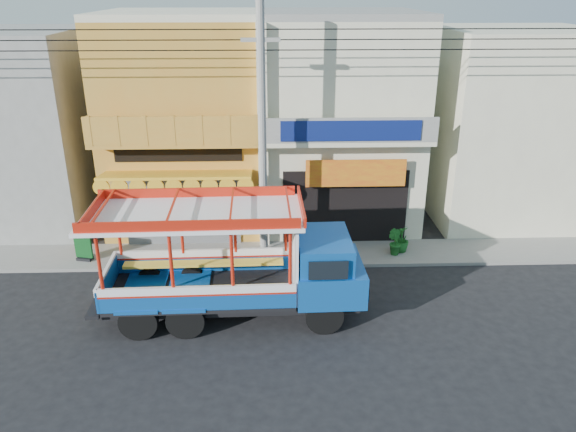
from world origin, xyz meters
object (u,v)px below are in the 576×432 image
at_px(green_sign, 84,249).
at_px(potted_plant_b, 394,242).
at_px(potted_plant_a, 329,241).
at_px(potted_plant_c, 401,239).
at_px(songthaew_truck, 250,263).
at_px(utility_pole, 267,124).

height_order(green_sign, potted_plant_b, green_sign).
height_order(potted_plant_a, potted_plant_c, potted_plant_c).
distance_m(songthaew_truck, green_sign, 7.08).
xyz_separation_m(utility_pole, songthaew_truck, (-0.52, -3.19, -3.29)).
height_order(potted_plant_a, potted_plant_b, potted_plant_b).
xyz_separation_m(potted_plant_b, potted_plant_c, (0.30, 0.21, 0.03)).
bearing_deg(potted_plant_b, potted_plant_a, 56.58).
relative_size(utility_pole, green_sign, 28.54).
relative_size(songthaew_truck, potted_plant_b, 8.46).
distance_m(utility_pole, potted_plant_a, 5.04).
xyz_separation_m(utility_pole, potted_plant_a, (2.18, 0.73, -4.48)).
bearing_deg(songthaew_truck, potted_plant_c, 36.19).
relative_size(songthaew_truck, potted_plant_c, 8.00).
bearing_deg(green_sign, utility_pole, -3.52).
xyz_separation_m(songthaew_truck, potted_plant_b, (5.04, 3.69, -1.16)).
distance_m(utility_pole, songthaew_truck, 4.62).
relative_size(green_sign, potted_plant_c, 1.01).
bearing_deg(songthaew_truck, utility_pole, 80.79).
bearing_deg(green_sign, potted_plant_b, 0.52).
bearing_deg(potted_plant_c, potted_plant_b, -31.02).
relative_size(utility_pole, potted_plant_a, 32.73).
distance_m(potted_plant_a, potted_plant_c, 2.64).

